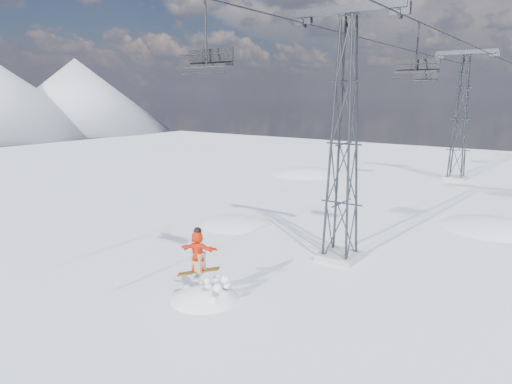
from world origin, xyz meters
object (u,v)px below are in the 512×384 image
lift_tower_far (461,120)px  snowboarder_jump (205,338)px  lift_tower_near (344,145)px  lift_chair_near (208,59)px

lift_tower_far → snowboarder_jump: bearing=-94.3°
snowboarder_jump → lift_tower_near: bearing=70.9°
lift_tower_near → lift_chair_near: 7.84m
snowboarder_jump → lift_chair_near: (0.21, 0.25, 10.51)m
lift_tower_near → lift_chair_near: bearing=-108.2°
lift_tower_far → snowboarder_jump: 32.83m
snowboarder_jump → lift_tower_far: bearing=85.7°
snowboarder_jump → lift_chair_near: 10.52m
lift_tower_near → lift_tower_far: size_ratio=1.00×
lift_tower_near → snowboarder_jump: bearing=-109.1°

